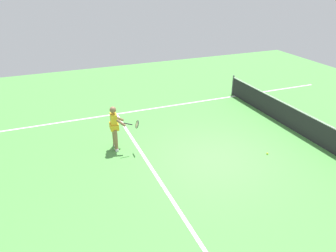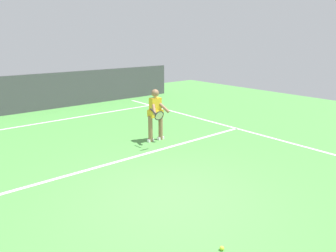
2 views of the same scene
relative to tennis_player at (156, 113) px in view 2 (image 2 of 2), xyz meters
The scene contains 7 objects.
ground_plane 3.53m from the tennis_player, 56.56° to the left, with size 24.99×24.99×0.00m, color #4C9342.
court_back_wall 6.72m from the tennis_player, 73.65° to the right, with size 14.61×0.24×1.55m, color #47474C.
baseline_marking 4.72m from the tennis_player, 66.00° to the right, with size 10.61×0.10×0.01m, color white.
service_line_marking 2.19m from the tennis_player, 20.29° to the left, with size 9.61×0.10×0.01m, color white.
sideline_left_marking 4.17m from the tennis_player, 135.52° to the left, with size 0.10×17.22×0.01m, color white.
tennis_player is the anchor object (origin of this frame).
tennis_ball_near 5.21m from the tennis_player, 63.29° to the left, with size 0.07×0.07×0.07m, color #D1E533.
Camera 2 is at (3.48, 4.21, 2.96)m, focal length 33.35 mm.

